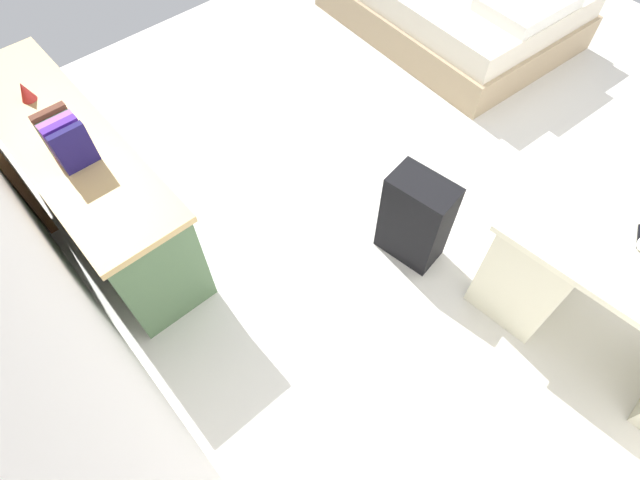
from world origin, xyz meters
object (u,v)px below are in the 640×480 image
(figurine_small, at_px, (25,91))
(credenza, at_px, (87,182))
(suitcase_black, at_px, (415,219))
(desk, at_px, (637,311))

(figurine_small, bearing_deg, credenza, -179.76)
(suitcase_black, relative_size, figurine_small, 5.45)
(suitcase_black, bearing_deg, figurine_small, 27.23)
(desk, height_order, figurine_small, figurine_small)
(desk, bearing_deg, credenza, 32.66)
(credenza, height_order, suitcase_black, credenza)
(credenza, relative_size, figurine_small, 16.36)
(credenza, relative_size, suitcase_black, 3.00)
(desk, relative_size, credenza, 0.83)
(desk, distance_m, suitcase_black, 1.16)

